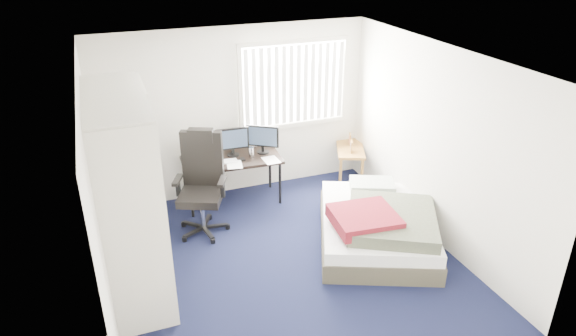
{
  "coord_description": "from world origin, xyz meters",
  "views": [
    {
      "loc": [
        -1.81,
        -4.84,
        3.73
      ],
      "look_at": [
        0.18,
        0.4,
        1.07
      ],
      "focal_mm": 32.0,
      "sensor_mm": 36.0,
      "label": 1
    }
  ],
  "objects_px": {
    "nightstand": "(350,151)",
    "bed": "(377,225)",
    "office_chair": "(202,194)",
    "desk": "(231,155)"
  },
  "relations": [
    {
      "from": "nightstand",
      "to": "bed",
      "type": "distance_m",
      "value": 1.87
    },
    {
      "from": "office_chair",
      "to": "nightstand",
      "type": "height_order",
      "value": "office_chair"
    },
    {
      "from": "desk",
      "to": "bed",
      "type": "distance_m",
      "value": 2.31
    },
    {
      "from": "bed",
      "to": "office_chair",
      "type": "bearing_deg",
      "value": 150.08
    },
    {
      "from": "desk",
      "to": "nightstand",
      "type": "bearing_deg",
      "value": 0.59
    },
    {
      "from": "office_chair",
      "to": "nightstand",
      "type": "relative_size",
      "value": 1.51
    },
    {
      "from": "nightstand",
      "to": "bed",
      "type": "height_order",
      "value": "nightstand"
    },
    {
      "from": "desk",
      "to": "office_chair",
      "type": "height_order",
      "value": "office_chair"
    },
    {
      "from": "desk",
      "to": "office_chair",
      "type": "relative_size",
      "value": 1.05
    },
    {
      "from": "desk",
      "to": "office_chair",
      "type": "bearing_deg",
      "value": -132.72
    }
  ]
}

